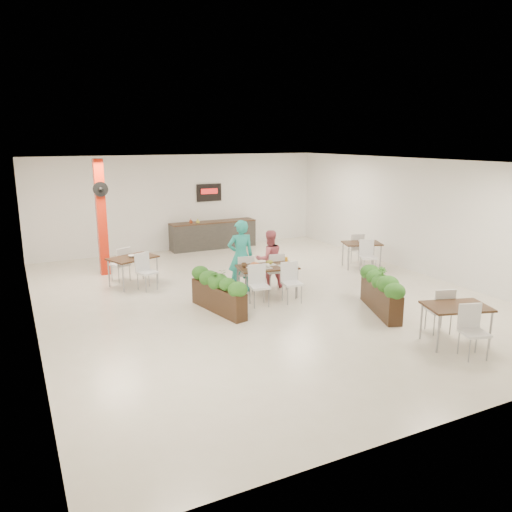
{
  "coord_description": "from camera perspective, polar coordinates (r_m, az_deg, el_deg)",
  "views": [
    {
      "loc": [
        -5.22,
        -10.24,
        3.72
      ],
      "look_at": [
        -0.28,
        -0.29,
        1.1
      ],
      "focal_mm": 35.0,
      "sensor_mm": 36.0,
      "label": 1
    }
  ],
  "objects": [
    {
      "name": "diner_woman",
      "position": [
        12.65,
        1.53,
        -0.35
      ],
      "size": [
        0.79,
        0.66,
        1.48
      ],
      "primitive_type": "imported",
      "rotation": [
        0.0,
        0.0,
        3.0
      ],
      "color": "#DA6070",
      "rests_on": "ground"
    },
    {
      "name": "side_table_b",
      "position": [
        14.97,
        12.0,
        1.02
      ],
      "size": [
        1.25,
        1.67,
        0.92
      ],
      "rotation": [
        0.0,
        0.0,
        -0.35
      ],
      "color": "black",
      "rests_on": "ground"
    },
    {
      "name": "main_table",
      "position": [
        11.93,
        1.25,
        -1.71
      ],
      "size": [
        1.5,
        1.78,
        0.92
      ],
      "rotation": [
        0.0,
        0.0,
        -0.14
      ],
      "color": "black",
      "rests_on": "ground"
    },
    {
      "name": "diner_man",
      "position": [
        12.27,
        -1.77,
        -0.01
      ],
      "size": [
        0.71,
        0.52,
        1.8
      ],
      "primitive_type": "imported",
      "rotation": [
        0.0,
        0.0,
        3.0
      ],
      "color": "teal",
      "rests_on": "ground"
    },
    {
      "name": "side_table_c",
      "position": [
        9.9,
        21.92,
        -5.98
      ],
      "size": [
        1.3,
        1.67,
        0.92
      ],
      "rotation": [
        0.0,
        0.0,
        -0.3
      ],
      "color": "black",
      "rests_on": "ground"
    },
    {
      "name": "service_counter",
      "position": [
        17.37,
        -4.93,
        2.51
      ],
      "size": [
        3.0,
        0.64,
        2.2
      ],
      "color": "#2B2926",
      "rests_on": "ground"
    },
    {
      "name": "side_table_a",
      "position": [
        13.24,
        -13.9,
        -0.64
      ],
      "size": [
        1.36,
        1.66,
        0.92
      ],
      "rotation": [
        0.0,
        0.0,
        0.37
      ],
      "color": "black",
      "rests_on": "ground"
    },
    {
      "name": "red_column",
      "position": [
        14.35,
        -17.25,
        4.35
      ],
      "size": [
        0.4,
        0.41,
        3.2
      ],
      "color": "red",
      "rests_on": "ground"
    },
    {
      "name": "planter_right",
      "position": [
        11.24,
        14.1,
        -3.8
      ],
      "size": [
        0.94,
        1.85,
        1.02
      ],
      "rotation": [
        0.0,
        0.0,
        1.21
      ],
      "color": "black",
      "rests_on": "ground"
    },
    {
      "name": "planter_left",
      "position": [
        10.95,
        -4.34,
        -3.85
      ],
      "size": [
        0.69,
        1.84,
        0.97
      ],
      "rotation": [
        0.0,
        0.0,
        1.77
      ],
      "color": "black",
      "rests_on": "ground"
    },
    {
      "name": "room_shell",
      "position": [
        11.62,
        0.63,
        4.79
      ],
      "size": [
        10.1,
        12.1,
        3.22
      ],
      "color": "white",
      "rests_on": "ground"
    },
    {
      "name": "ground",
      "position": [
        12.08,
        0.6,
        -4.67
      ],
      "size": [
        12.0,
        12.0,
        0.0
      ],
      "primitive_type": "plane",
      "color": "beige",
      "rests_on": "ground"
    }
  ]
}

